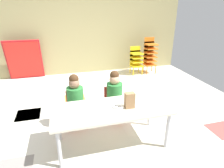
{
  "coord_description": "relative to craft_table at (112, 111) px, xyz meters",
  "views": [
    {
      "loc": [
        -0.64,
        -2.96,
        1.89
      ],
      "look_at": [
        0.03,
        -0.48,
        0.84
      ],
      "focal_mm": 30.79,
      "sensor_mm": 36.0,
      "label": 1
    }
  ],
  "objects": [
    {
      "name": "kid_chair_yellow_stack",
      "position": [
        1.5,
        2.85,
        -0.08
      ],
      "size": [
        0.32,
        0.3,
        0.8
      ],
      "color": "yellow",
      "rests_on": "ground_plane"
    },
    {
      "name": "donut_powdered_on_plate",
      "position": [
        0.05,
        -0.01,
        0.07
      ],
      "size": [
        0.1,
        0.1,
        0.02
      ],
      "primitive_type": "torus",
      "color": "white",
      "rests_on": "craft_table"
    },
    {
      "name": "seated_child_middle_seat",
      "position": [
        0.2,
        0.57,
        0.02
      ],
      "size": [
        0.32,
        0.31,
        0.92
      ],
      "color": "red",
      "rests_on": "ground_plane"
    },
    {
      "name": "paper_bag_brown",
      "position": [
        0.24,
        -0.05,
        0.16
      ],
      "size": [
        0.13,
        0.09,
        0.22
      ],
      "primitive_type": "cube",
      "color": "#9E754C",
      "rests_on": "craft_table"
    },
    {
      "name": "kid_chair_orange_stack",
      "position": [
        1.93,
        2.85,
        0.04
      ],
      "size": [
        0.32,
        0.3,
        1.04
      ],
      "color": "orange",
      "rests_on": "ground_plane"
    },
    {
      "name": "donut_powdered_loose",
      "position": [
        0.1,
        -0.04,
        0.07
      ],
      "size": [
        0.12,
        0.12,
        0.03
      ],
      "primitive_type": "torus",
      "color": "white",
      "rests_on": "craft_table"
    },
    {
      "name": "craft_table",
      "position": [
        0.0,
        0.0,
        0.0
      ],
      "size": [
        1.62,
        0.69,
        0.59
      ],
      "color": "beige",
      "rests_on": "ground_plane"
    },
    {
      "name": "back_wall",
      "position": [
        0.05,
        3.41,
        0.76
      ],
      "size": [
        5.89,
        0.1,
        2.59
      ],
      "primitive_type": "cube",
      "color": "tan",
      "rests_on": "ground_plane"
    },
    {
      "name": "folded_activity_table",
      "position": [
        -1.56,
        3.21,
        0.0
      ],
      "size": [
        0.9,
        0.29,
        1.09
      ],
      "color": "red",
      "rests_on": "ground_plane"
    },
    {
      "name": "seated_child_near_camera",
      "position": [
        -0.45,
        0.57,
        0.02
      ],
      "size": [
        0.32,
        0.31,
        0.92
      ],
      "color": "red",
      "rests_on": "ground_plane"
    },
    {
      "name": "paper_plate_center_table",
      "position": [
        -0.28,
        0.16,
        0.06
      ],
      "size": [
        0.18,
        0.18,
        0.01
      ],
      "primitive_type": "cylinder",
      "color": "white",
      "rests_on": "craft_table"
    },
    {
      "name": "ground_plane",
      "position": [
        0.05,
        0.72,
        -0.55
      ],
      "size": [
        5.89,
        5.36,
        0.02
      ],
      "color": "silver"
    },
    {
      "name": "paper_plate_near_edge",
      "position": [
        0.05,
        -0.01,
        0.06
      ],
      "size": [
        0.18,
        0.18,
        0.01
      ],
      "primitive_type": "cylinder",
      "color": "white",
      "rests_on": "craft_table"
    }
  ]
}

